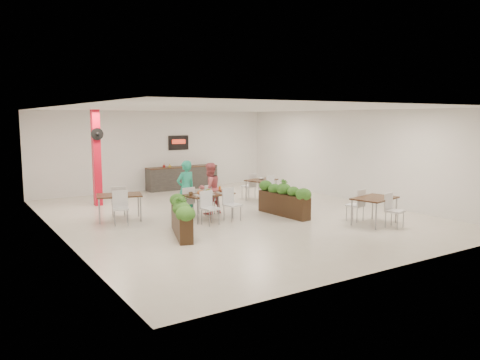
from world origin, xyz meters
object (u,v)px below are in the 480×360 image
object	(u,v)px
planter_right	(284,199)
side_table_b	(261,183)
service_counter	(182,177)
diner_woman	(210,188)
side_table_a	(119,199)
diner_man	(186,189)
main_table	(208,198)
side_table_c	(375,202)
red_column	(97,157)
planter_left	(181,215)

from	to	relation	value
planter_right	side_table_b	bearing A→B (deg)	69.23
service_counter	diner_woman	distance (m)	5.34
side_table_a	side_table_b	size ratio (longest dim) A/B	1.00
planter_right	service_counter	bearing A→B (deg)	92.20
diner_man	side_table_a	bearing A→B (deg)	-27.47
planter_right	main_table	bearing A→B (deg)	160.83
main_table	planter_right	xyz separation A→B (m)	(2.17, -0.75, -0.12)
diner_man	side_table_c	size ratio (longest dim) A/B	1.01
side_table_a	side_table_c	xyz separation A→B (m)	(5.79, -4.27, -0.00)
main_table	side_table_a	distance (m)	2.54
side_table_c	planter_right	bearing A→B (deg)	108.70
service_counter	side_table_b	world-z (taller)	service_counter
red_column	diner_woman	distance (m)	4.19
service_counter	main_table	world-z (taller)	service_counter
red_column	side_table_c	bearing A→B (deg)	-50.77
service_counter	main_table	distance (m)	6.09
planter_right	planter_left	bearing A→B (deg)	-171.25
service_counter	planter_right	xyz separation A→B (m)	(0.25, -6.53, 0.02)
main_table	side_table_b	xyz separation A→B (m)	(3.13, 1.79, -0.02)
main_table	side_table_a	bearing A→B (deg)	150.49
diner_woman	side_table_b	world-z (taller)	diner_woman
service_counter	side_table_a	bearing A→B (deg)	-132.41
planter_left	side_table_b	size ratio (longest dim) A/B	1.15
side_table_a	diner_man	bearing A→B (deg)	-3.25
planter_right	side_table_b	world-z (taller)	planter_right
diner_man	planter_right	size ratio (longest dim) A/B	0.80
side_table_c	red_column	bearing A→B (deg)	116.06
main_table	planter_left	xyz separation A→B (m)	(-1.48, -1.31, -0.12)
service_counter	main_table	xyz separation A→B (m)	(-1.92, -5.77, 0.14)
side_table_b	side_table_c	world-z (taller)	same
planter_right	side_table_a	world-z (taller)	planter_right
service_counter	side_table_a	xyz separation A→B (m)	(-4.13, -4.52, 0.14)
planter_left	diner_man	bearing A→B (deg)	61.18
service_counter	planter_left	world-z (taller)	service_counter
red_column	planter_left	size ratio (longest dim) A/B	1.66
red_column	diner_man	size ratio (longest dim) A/B	1.90
service_counter	side_table_b	distance (m)	4.17
service_counter	planter_right	bearing A→B (deg)	-87.80
side_table_b	planter_left	bearing A→B (deg)	-161.60
side_table_a	side_table_c	distance (m)	7.20
side_table_b	service_counter	bearing A→B (deg)	91.40
main_table	planter_left	bearing A→B (deg)	-138.31
diner_man	side_table_c	distance (m)	5.41
side_table_b	red_column	bearing A→B (deg)	142.31
planter_left	red_column	bearing A→B (deg)	96.63
side_table_a	planter_right	bearing A→B (deg)	-9.74
service_counter	diner_man	bearing A→B (deg)	-114.26
side_table_b	diner_man	bearing A→B (deg)	-177.72
side_table_a	planter_left	bearing A→B (deg)	-59.08
service_counter	planter_left	xyz separation A→B (m)	(-3.39, -7.09, 0.03)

